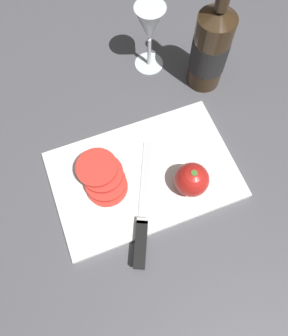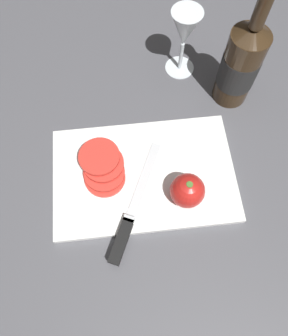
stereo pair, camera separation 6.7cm
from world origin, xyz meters
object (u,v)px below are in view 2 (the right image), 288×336
whole_tomato (187,191)px  tomato_slice_stack_near (102,167)px  knife (126,227)px  wine_glass (185,32)px  wine_bottle (240,65)px

whole_tomato → tomato_slice_stack_near: size_ratio=0.57×
whole_tomato → tomato_slice_stack_near: (-0.17, 0.08, -0.02)m
whole_tomato → knife: whole_tomato is taller
wine_glass → whole_tomato: wine_glass is taller
wine_bottle → tomato_slice_stack_near: (-0.31, -0.17, -0.07)m
wine_glass → whole_tomato: bearing=-96.9°
whole_tomato → knife: (-0.13, -0.05, -0.03)m
wine_glass → whole_tomato: size_ratio=2.39×
knife → tomato_slice_stack_near: size_ratio=2.05×
wine_bottle → wine_glass: size_ratio=1.80×
wine_glass → knife: wine_glass is taller
whole_tomato → knife: 0.14m
wine_glass → knife: 0.44m
knife → tomato_slice_stack_near: 0.14m
wine_bottle → knife: size_ratio=1.19×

